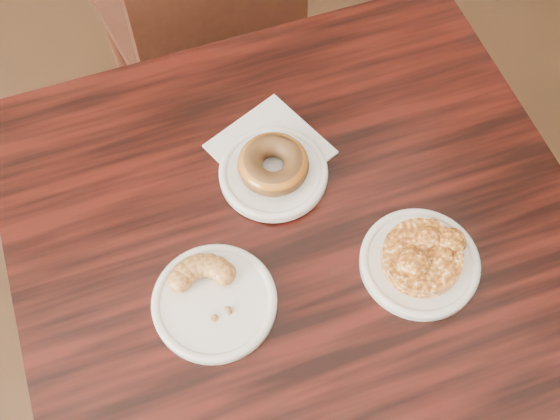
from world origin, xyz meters
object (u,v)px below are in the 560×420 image
cafe_table (301,333)px  cruller_fragment (213,297)px  glazed_donut (273,164)px  apple_fritter (423,256)px  chair_far (194,14)px

cafe_table → cruller_fragment: size_ratio=7.25×
glazed_donut → apple_fritter: size_ratio=0.71×
chair_far → glazed_donut: bearing=77.8°
cafe_table → apple_fritter: bearing=-29.5°
cafe_table → cruller_fragment: 0.43m
cafe_table → chair_far: chair_far is taller
glazed_donut → apple_fritter: glazed_donut is taller
glazed_donut → apple_fritter: (0.10, -0.23, -0.00)m
cafe_table → glazed_donut: (0.02, 0.12, 0.41)m
cafe_table → chair_far: size_ratio=0.90×
cafe_table → glazed_donut: glazed_donut is taller
chair_far → cruller_fragment: size_ratio=8.06×
cafe_table → apple_fritter: (0.12, -0.10, 0.40)m
cafe_table → apple_fritter: apple_fritter is taller
glazed_donut → chair_far: bearing=76.8°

